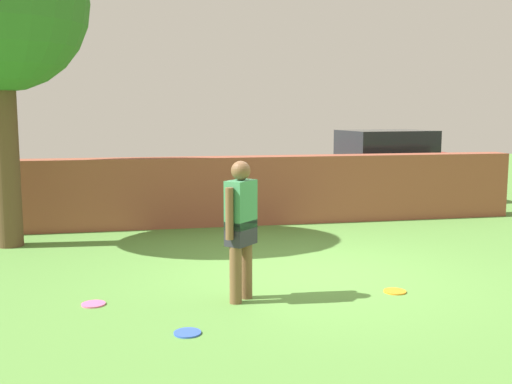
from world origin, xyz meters
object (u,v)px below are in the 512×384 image
(person, at_px, (241,224))
(frisbee_blue, at_px, (187,333))
(car, at_px, (385,167))
(frisbee_pink, at_px, (93,304))
(frisbee_orange, at_px, (395,291))

(person, xyz_separation_m, frisbee_blue, (-0.70, -0.94, -0.89))
(car, bearing_deg, frisbee_pink, 39.45)
(person, bearing_deg, frisbee_pink, -52.04)
(car, xyz_separation_m, frisbee_blue, (-5.35, -7.64, -0.85))
(person, distance_m, frisbee_blue, 1.47)
(frisbee_blue, bearing_deg, person, 53.13)
(car, distance_m, frisbee_blue, 9.36)
(frisbee_orange, relative_size, frisbee_blue, 1.00)
(frisbee_orange, xyz_separation_m, frisbee_blue, (-2.58, -0.89, 0.00))
(car, relative_size, frisbee_pink, 16.17)
(frisbee_pink, bearing_deg, car, 45.95)
(person, distance_m, frisbee_orange, 2.08)
(frisbee_orange, bearing_deg, frisbee_blue, -161.07)
(car, relative_size, frisbee_blue, 16.17)
(car, bearing_deg, person, 48.74)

